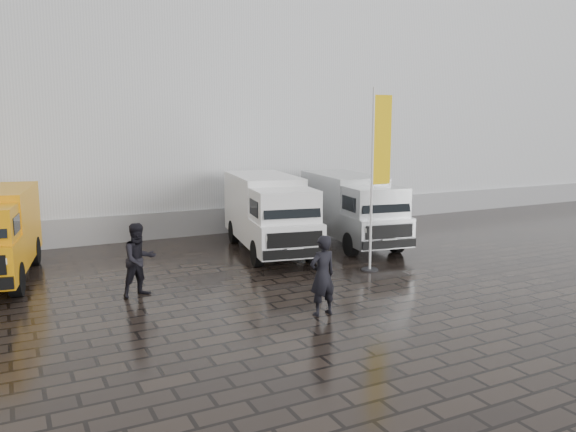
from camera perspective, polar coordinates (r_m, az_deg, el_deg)
name	(u,v)px	position (r m, az deg, el deg)	size (l,w,h in m)	color
ground	(346,279)	(15.80, 5.94, -6.42)	(120.00, 120.00, 0.00)	black
exhibition_hall	(216,91)	(30.60, -7.31, 12.47)	(44.00, 16.00, 12.00)	silver
hall_plinth	(284,216)	(23.43, -0.42, 0.04)	(44.00, 0.15, 1.00)	gray
van_white	(269,215)	(18.86, -1.95, 0.15)	(1.95, 5.86, 2.54)	white
van_silver	(352,210)	(20.26, 6.48, 0.61)	(1.89, 5.66, 2.45)	#AEB1B3
flagpole	(377,169)	(16.46, 9.07, 4.72)	(0.88, 0.50, 5.31)	black
wheelie_bin	(391,209)	(25.70, 10.41, 0.74)	(0.62, 0.62, 1.02)	black
person_front	(322,275)	(12.68, 3.52, -6.03)	(0.67, 0.44, 1.84)	black
person_tent	(139,260)	(14.51, -14.87, -4.33)	(0.90, 0.70, 1.86)	black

